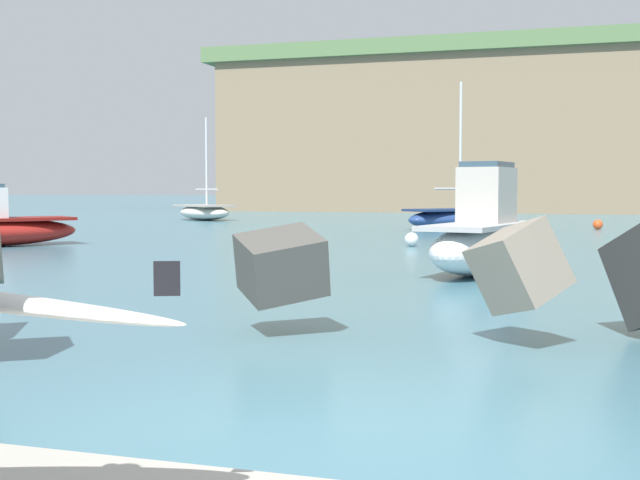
{
  "coord_description": "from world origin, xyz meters",
  "views": [
    {
      "loc": [
        1.78,
        -6.2,
        1.82
      ],
      "look_at": [
        -0.37,
        0.5,
        1.4
      ],
      "focal_mm": 48.37,
      "sensor_mm": 36.0,
      "label": 1
    }
  ],
  "objects_px": {
    "boat_mid_left": "(204,212)",
    "mooring_buoy_inner": "(598,225)",
    "boat_mid_centre": "(454,218)",
    "mooring_buoy_middle": "(412,239)",
    "boat_near_centre": "(482,238)"
  },
  "relations": [
    {
      "from": "boat_mid_left",
      "to": "boat_mid_centre",
      "type": "relative_size",
      "value": 0.89
    },
    {
      "from": "boat_mid_left",
      "to": "mooring_buoy_inner",
      "type": "relative_size",
      "value": 13.34
    },
    {
      "from": "boat_mid_centre",
      "to": "mooring_buoy_middle",
      "type": "xyz_separation_m",
      "value": [
        0.54,
        -11.81,
        -0.3
      ]
    },
    {
      "from": "boat_mid_centre",
      "to": "mooring_buoy_inner",
      "type": "distance_m",
      "value": 6.42
    },
    {
      "from": "boat_near_centre",
      "to": "mooring_buoy_middle",
      "type": "distance_m",
      "value": 8.78
    },
    {
      "from": "boat_mid_left",
      "to": "mooring_buoy_inner",
      "type": "bearing_deg",
      "value": -12.94
    },
    {
      "from": "boat_mid_left",
      "to": "mooring_buoy_inner",
      "type": "height_order",
      "value": "boat_mid_left"
    },
    {
      "from": "boat_mid_centre",
      "to": "boat_near_centre",
      "type": "bearing_deg",
      "value": -79.36
    },
    {
      "from": "boat_mid_left",
      "to": "boat_near_centre",
      "type": "bearing_deg",
      "value": -54.28
    },
    {
      "from": "boat_mid_left",
      "to": "boat_mid_centre",
      "type": "xyz_separation_m",
      "value": [
        15.48,
        -6.78,
        0.03
      ]
    },
    {
      "from": "boat_near_centre",
      "to": "boat_mid_centre",
      "type": "relative_size",
      "value": 0.72
    },
    {
      "from": "mooring_buoy_inner",
      "to": "mooring_buoy_middle",
      "type": "bearing_deg",
      "value": -112.4
    },
    {
      "from": "mooring_buoy_inner",
      "to": "mooring_buoy_middle",
      "type": "height_order",
      "value": "same"
    },
    {
      "from": "mooring_buoy_middle",
      "to": "boat_mid_left",
      "type": "bearing_deg",
      "value": 130.75
    },
    {
      "from": "boat_near_centre",
      "to": "boat_mid_centre",
      "type": "distance_m",
      "value": 20.32
    }
  ]
}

